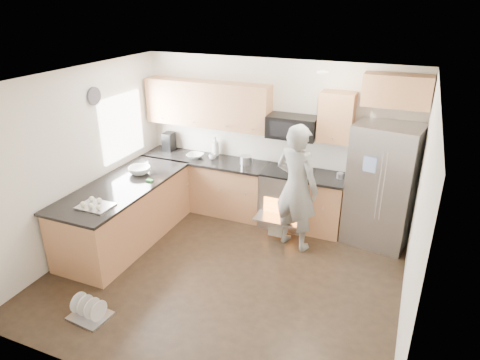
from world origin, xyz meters
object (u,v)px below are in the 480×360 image
at_px(stove_range, 288,185).
at_px(person, 296,188).
at_px(refrigerator, 382,185).
at_px(dish_rack, 90,312).

relative_size(stove_range, person, 0.95).
relative_size(refrigerator, dish_rack, 3.84).
distance_m(stove_range, dish_rack, 3.45).
bearing_deg(dish_rack, stove_range, 64.58).
distance_m(person, dish_rack, 3.15).
relative_size(stove_range, dish_rack, 3.73).
xyz_separation_m(refrigerator, person, (-1.12, -0.61, 0.02)).
bearing_deg(person, stove_range, -44.52).
height_order(refrigerator, dish_rack, refrigerator).
height_order(refrigerator, person, person).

